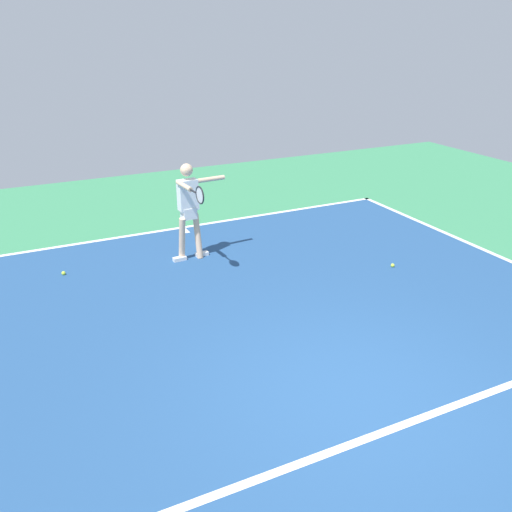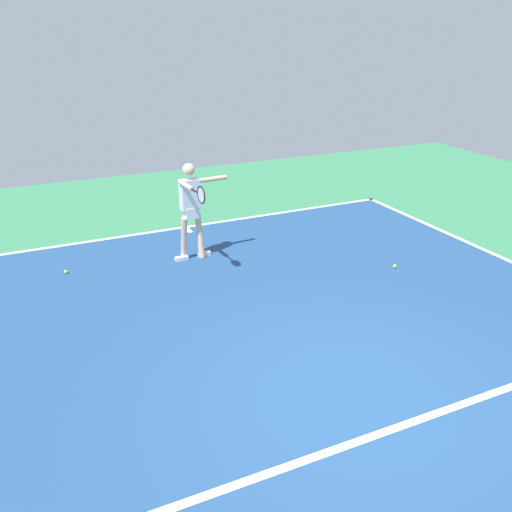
# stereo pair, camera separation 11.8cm
# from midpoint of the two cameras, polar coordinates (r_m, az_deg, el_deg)

# --- Properties ---
(ground_plane) EXTENTS (22.25, 22.25, 0.00)m
(ground_plane) POSITION_cam_midpoint_polar(r_m,az_deg,el_deg) (6.43, 10.42, -14.55)
(ground_plane) COLOR #388456
(court_surface) EXTENTS (9.59, 12.66, 0.00)m
(court_surface) POSITION_cam_midpoint_polar(r_m,az_deg,el_deg) (6.43, 10.42, -14.54)
(court_surface) COLOR navy
(court_surface) RESTS_ON ground_plane
(court_line_baseline_near) EXTENTS (9.59, 0.10, 0.01)m
(court_line_baseline_near) POSITION_cam_midpoint_polar(r_m,az_deg,el_deg) (11.45, -8.08, 3.01)
(court_line_baseline_near) COLOR white
(court_line_baseline_near) RESTS_ON ground_plane
(court_line_service) EXTENTS (7.19, 0.10, 0.01)m
(court_line_service) POSITION_cam_midpoint_polar(r_m,az_deg,el_deg) (6.09, 13.66, -17.32)
(court_line_service) COLOR white
(court_line_service) RESTS_ON ground_plane
(court_line_centre_mark) EXTENTS (0.10, 0.30, 0.01)m
(court_line_centre_mark) POSITION_cam_midpoint_polar(r_m,az_deg,el_deg) (11.27, -7.76, 2.69)
(court_line_centre_mark) COLOR white
(court_line_centre_mark) RESTS_ON ground_plane
(tennis_player) EXTENTS (1.05, 1.19, 1.76)m
(tennis_player) POSITION_cam_midpoint_polar(r_m,az_deg,el_deg) (9.52, -7.40, 5.31)
(tennis_player) COLOR beige
(tennis_player) RESTS_ON ground_plane
(tennis_ball_centre_court) EXTENTS (0.07, 0.07, 0.07)m
(tennis_ball_centre_court) POSITION_cam_midpoint_polar(r_m,az_deg,el_deg) (9.74, -20.00, -1.71)
(tennis_ball_centre_court) COLOR #C6E53D
(tennis_ball_centre_court) RESTS_ON ground_plane
(tennis_ball_near_player) EXTENTS (0.07, 0.07, 0.07)m
(tennis_ball_near_player) POSITION_cam_midpoint_polar(r_m,az_deg,el_deg) (9.74, 13.90, -0.97)
(tennis_ball_near_player) COLOR #C6E53D
(tennis_ball_near_player) RESTS_ON ground_plane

